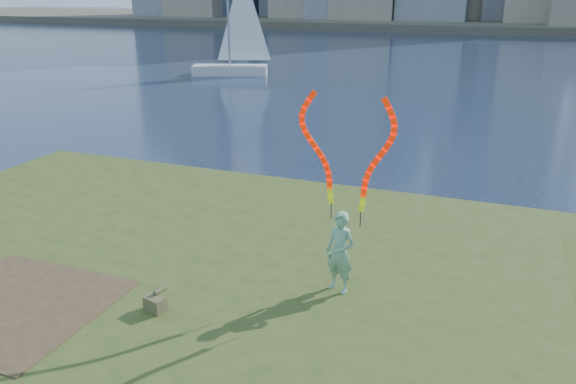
% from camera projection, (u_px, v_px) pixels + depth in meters
% --- Properties ---
extents(ground, '(320.00, 320.00, 0.00)m').
position_uv_depth(ground, '(213.00, 284.00, 12.17)').
color(ground, '#192640').
rests_on(ground, ground).
extents(grassy_knoll, '(20.00, 18.00, 0.80)m').
position_uv_depth(grassy_knoll, '(152.00, 326.00, 10.04)').
color(grassy_knoll, '#3C4C1B').
rests_on(grassy_knoll, ground).
extents(dirt_patch, '(3.20, 3.00, 0.02)m').
position_uv_depth(dirt_patch, '(13.00, 305.00, 9.83)').
color(dirt_patch, '#47331E').
rests_on(dirt_patch, grassy_knoll).
extents(far_shore, '(320.00, 40.00, 1.20)m').
position_uv_depth(far_shore, '(479.00, 23.00, 95.34)').
color(far_shore, '#4C4737').
rests_on(far_shore, ground).
extents(woman_with_ribbons, '(1.92, 0.68, 3.93)m').
position_uv_depth(woman_with_ribbons, '(343.00, 218.00, 9.88)').
color(woman_with_ribbons, '#1B7441').
rests_on(woman_with_ribbons, grassy_knoll).
extents(canvas_bag, '(0.40, 0.45, 0.34)m').
position_uv_depth(canvas_bag, '(155.00, 303.00, 9.66)').
color(canvas_bag, brown).
rests_on(canvas_bag, grassy_knoll).
extents(sailboat, '(5.77, 3.47, 8.80)m').
position_uv_depth(sailboat, '(233.00, 54.00, 41.24)').
color(sailboat, silver).
rests_on(sailboat, ground).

